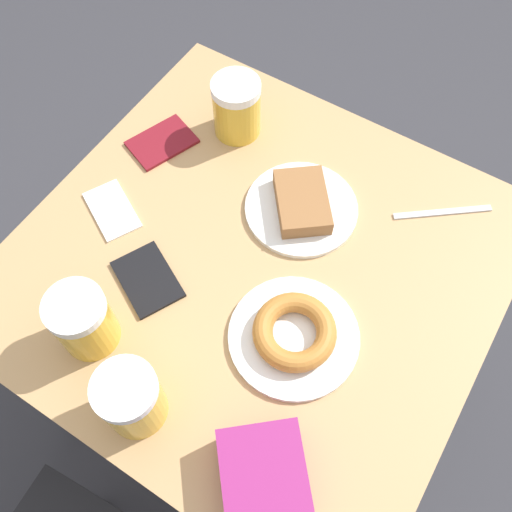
# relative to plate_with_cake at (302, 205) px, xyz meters

# --- Properties ---
(ground_plane) EXTENTS (8.00, 8.00, 0.00)m
(ground_plane) POSITION_rel_plate_with_cake_xyz_m (0.01, 0.14, -0.76)
(ground_plane) COLOR #333338
(table) EXTENTS (0.83, 0.81, 0.75)m
(table) POSITION_rel_plate_with_cake_xyz_m (0.01, 0.14, -0.09)
(table) COLOR tan
(table) RESTS_ON ground_plane
(plate_with_cake) EXTENTS (0.21, 0.21, 0.04)m
(plate_with_cake) POSITION_rel_plate_with_cake_xyz_m (0.00, 0.00, 0.00)
(plate_with_cake) COLOR white
(plate_with_cake) RESTS_ON table
(plate_with_donut) EXTENTS (0.22, 0.22, 0.04)m
(plate_with_donut) POSITION_rel_plate_with_cake_xyz_m (-0.12, 0.23, 0.00)
(plate_with_donut) COLOR white
(plate_with_donut) RESTS_ON table
(beer_mug_left) EXTENTS (0.10, 0.10, 0.12)m
(beer_mug_left) POSITION_rel_plate_with_cake_xyz_m (0.17, 0.40, 0.05)
(beer_mug_left) COLOR gold
(beer_mug_left) RESTS_ON table
(beer_mug_center) EXTENTS (0.10, 0.10, 0.12)m
(beer_mug_center) POSITION_rel_plate_with_cake_xyz_m (0.03, 0.46, 0.05)
(beer_mug_center) COLOR gold
(beer_mug_center) RESTS_ON table
(beer_mug_right) EXTENTS (0.10, 0.10, 0.12)m
(beer_mug_right) POSITION_rel_plate_with_cake_xyz_m (0.21, -0.10, 0.05)
(beer_mug_right) COLOR gold
(beer_mug_right) RESTS_ON table
(napkin_folded) EXTENTS (0.14, 0.12, 0.00)m
(napkin_folded) POSITION_rel_plate_with_cake_xyz_m (0.30, 0.19, -0.01)
(napkin_folded) COLOR white
(napkin_folded) RESTS_ON table
(fork) EXTENTS (0.15, 0.13, 0.00)m
(fork) POSITION_rel_plate_with_cake_xyz_m (-0.23, -0.14, -0.01)
(fork) COLOR silver
(fork) RESTS_ON table
(passport_near_edge) EXTENTS (0.15, 0.14, 0.01)m
(passport_near_edge) POSITION_rel_plate_with_cake_xyz_m (0.15, 0.27, -0.01)
(passport_near_edge) COLOR black
(passport_near_edge) RESTS_ON table
(passport_far_edge) EXTENTS (0.13, 0.15, 0.01)m
(passport_far_edge) POSITION_rel_plate_with_cake_xyz_m (0.32, 0.01, -0.01)
(passport_far_edge) COLOR maroon
(passport_far_edge) RESTS_ON table
(blue_pouch) EXTENTS (0.17, 0.17, 0.07)m
(blue_pouch) POSITION_rel_plate_with_cake_xyz_m (-0.19, 0.44, 0.02)
(blue_pouch) COLOR #8C2366
(blue_pouch) RESTS_ON table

